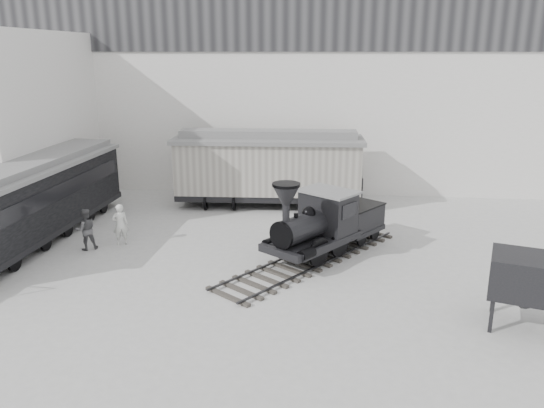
# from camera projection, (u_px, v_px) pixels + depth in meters

# --- Properties ---
(ground) EXTENTS (90.00, 90.00, 0.00)m
(ground) POSITION_uv_depth(u_px,v_px,m) (254.00, 297.00, 17.99)
(ground) COLOR #9E9E9B
(north_wall) EXTENTS (34.00, 2.51, 11.00)m
(north_wall) POSITION_uv_depth(u_px,v_px,m) (287.00, 96.00, 30.78)
(north_wall) COLOR silver
(north_wall) RESTS_ON ground
(west_pavilion) EXTENTS (7.00, 12.11, 9.00)m
(west_pavilion) POSITION_uv_depth(u_px,v_px,m) (3.00, 122.00, 27.65)
(west_pavilion) COLOR silver
(west_pavilion) RESTS_ON ground
(locomotive) EXTENTS (7.37, 8.84, 3.36)m
(locomotive) POSITION_uv_depth(u_px,v_px,m) (323.00, 227.00, 21.29)
(locomotive) COLOR #3B3530
(locomotive) RESTS_ON ground
(boxcar) EXTENTS (10.06, 3.50, 4.07)m
(boxcar) POSITION_uv_depth(u_px,v_px,m) (268.00, 167.00, 28.12)
(boxcar) COLOR black
(boxcar) RESTS_ON ground
(passenger_coach) EXTENTS (3.20, 12.54, 3.33)m
(passenger_coach) POSITION_uv_depth(u_px,v_px,m) (38.00, 199.00, 23.10)
(passenger_coach) COLOR black
(passenger_coach) RESTS_ON ground
(visitor_a) EXTENTS (0.79, 0.70, 1.81)m
(visitor_a) POSITION_uv_depth(u_px,v_px,m) (120.00, 224.00, 22.63)
(visitor_a) COLOR silver
(visitor_a) RESTS_ON ground
(visitor_b) EXTENTS (1.09, 1.03, 1.77)m
(visitor_b) POSITION_uv_depth(u_px,v_px,m) (86.00, 229.00, 22.07)
(visitor_b) COLOR #4A4A4C
(visitor_b) RESTS_ON ground
(coal_hopper) EXTENTS (2.51, 2.27, 2.28)m
(coal_hopper) POSITION_uv_depth(u_px,v_px,m) (527.00, 282.00, 15.63)
(coal_hopper) COLOR black
(coal_hopper) RESTS_ON ground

